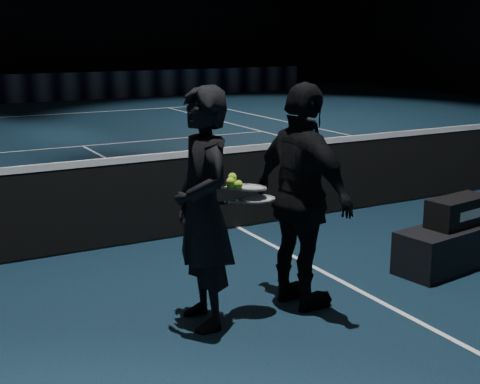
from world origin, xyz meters
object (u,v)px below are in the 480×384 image
object	(u,v)px
racket_bag	(458,211)
player_b	(303,198)
racket_lower	(257,199)
tennis_balls	(234,182)
racket_upper	(249,187)
player_bench	(456,245)
player_a	(203,209)

from	to	relation	value
racket_bag	player_b	world-z (taller)	player_b
racket_lower	tennis_balls	world-z (taller)	tennis_balls
player_b	racket_upper	xyz separation A→B (m)	(-0.45, 0.07, 0.12)
player_bench	racket_lower	size ratio (longest dim) A/B	1.99
player_bench	racket_lower	distance (m)	2.35
racket_upper	racket_bag	bearing A→B (deg)	0.36
player_a	racket_lower	world-z (taller)	player_a
racket_bag	tennis_balls	bearing A→B (deg)	172.22
player_bench	racket_bag	size ratio (longest dim) A/B	2.00
player_a	racket_lower	xyz separation A→B (m)	(0.45, -0.03, 0.03)
racket_upper	tennis_balls	size ratio (longest dim) A/B	5.67
racket_bag	racket_upper	world-z (taller)	racket_upper
player_a	player_b	bearing A→B (deg)	90.04
player_bench	tennis_balls	distance (m)	2.59
player_bench	player_a	xyz separation A→B (m)	(-2.68, -0.02, 0.71)
racket_lower	tennis_balls	distance (m)	0.25
racket_bag	racket_lower	distance (m)	2.27
player_b	tennis_balls	xyz separation A→B (m)	(-0.59, 0.05, 0.18)
racket_lower	racket_bag	bearing A→B (deg)	5.48
racket_bag	player_a	size ratio (longest dim) A/B	0.37
player_bench	racket_lower	bearing A→B (deg)	172.78
player_bench	tennis_balls	xyz separation A→B (m)	(-2.43, -0.03, 0.89)
racket_bag	tennis_balls	distance (m)	2.49
racket_lower	racket_upper	xyz separation A→B (m)	(-0.05, 0.04, 0.09)
player_bench	player_a	size ratio (longest dim) A/B	0.74
player_a	racket_lower	size ratio (longest dim) A/B	2.68
player_bench	racket_bag	distance (m)	0.34
racket_lower	player_b	bearing A→B (deg)	-0.00
player_b	tennis_balls	size ratio (longest dim) A/B	15.21
racket_lower	racket_upper	bearing A→B (deg)	141.34
racket_bag	player_b	size ratio (longest dim) A/B	0.37
racket_bag	tennis_balls	size ratio (longest dim) A/B	5.64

